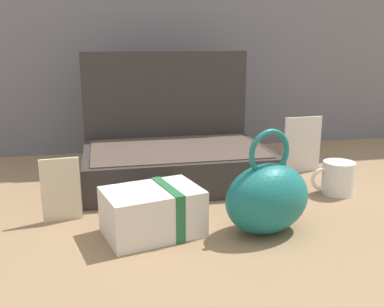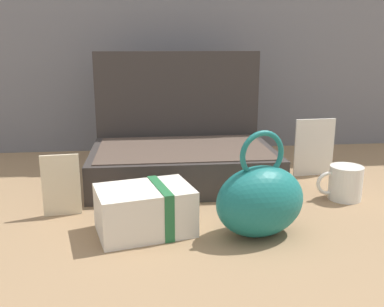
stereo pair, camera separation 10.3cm
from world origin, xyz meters
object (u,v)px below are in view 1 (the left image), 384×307
(teal_pouch_handbag, at_px, (267,197))
(cream_toiletry_bag, at_px, (154,211))
(info_card_left, at_px, (61,190))
(poster_card_right, at_px, (302,145))
(open_suitcase, at_px, (174,153))
(coffee_mug, at_px, (337,178))

(teal_pouch_handbag, bearing_deg, cream_toiletry_bag, 169.74)
(info_card_left, relative_size, poster_card_right, 0.84)
(info_card_left, height_order, poster_card_right, poster_card_right)
(open_suitcase, relative_size, coffee_mug, 4.33)
(coffee_mug, height_order, info_card_left, info_card_left)
(info_card_left, bearing_deg, cream_toiletry_bag, -35.69)
(cream_toiletry_bag, height_order, coffee_mug, cream_toiletry_bag)
(poster_card_right, bearing_deg, info_card_left, -164.65)
(teal_pouch_handbag, height_order, poster_card_right, teal_pouch_handbag)
(coffee_mug, xyz_separation_m, info_card_left, (-0.69, -0.03, 0.03))
(teal_pouch_handbag, xyz_separation_m, cream_toiletry_bag, (-0.23, 0.04, -0.03))
(open_suitcase, xyz_separation_m, coffee_mug, (0.39, -0.21, -0.03))
(open_suitcase, bearing_deg, poster_card_right, -1.76)
(open_suitcase, height_order, info_card_left, open_suitcase)
(teal_pouch_handbag, distance_m, coffee_mug, 0.33)
(coffee_mug, xyz_separation_m, poster_card_right, (-0.00, 0.20, 0.04))
(teal_pouch_handbag, xyz_separation_m, coffee_mug, (0.27, 0.18, -0.03))
(info_card_left, bearing_deg, teal_pouch_handbag, -25.56)
(cream_toiletry_bag, bearing_deg, coffee_mug, 15.87)
(cream_toiletry_bag, distance_m, coffee_mug, 0.52)
(open_suitcase, bearing_deg, cream_toiletry_bag, -106.31)
(teal_pouch_handbag, bearing_deg, open_suitcase, 107.64)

